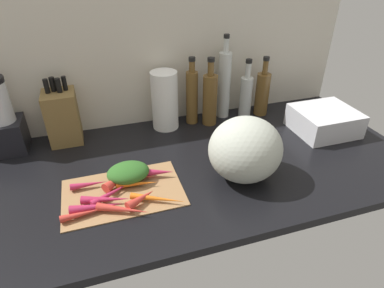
% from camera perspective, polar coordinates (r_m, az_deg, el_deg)
% --- Properties ---
extents(ground_plane, '(1.70, 0.80, 0.03)m').
position_cam_1_polar(ground_plane, '(1.23, -0.83, -3.78)').
color(ground_plane, black).
extents(wall_back, '(1.70, 0.03, 0.60)m').
position_cam_1_polar(wall_back, '(1.43, -5.63, 15.41)').
color(wall_back, beige).
rests_on(wall_back, ground_plane).
extents(cutting_board, '(0.38, 0.25, 0.01)m').
position_cam_1_polar(cutting_board, '(1.10, -11.93, -8.19)').
color(cutting_board, '#997047').
rests_on(cutting_board, ground_plane).
extents(carrot_0, '(0.13, 0.03, 0.02)m').
position_cam_1_polar(carrot_0, '(1.03, -18.50, -11.46)').
color(carrot_0, red).
rests_on(carrot_0, cutting_board).
extents(carrot_1, '(0.15, 0.06, 0.03)m').
position_cam_1_polar(carrot_1, '(1.06, -14.82, -9.34)').
color(carrot_1, '#B2264C').
rests_on(carrot_1, cutting_board).
extents(carrot_2, '(0.12, 0.03, 0.02)m').
position_cam_1_polar(carrot_2, '(1.14, -17.54, -6.73)').
color(carrot_2, '#B2264C').
rests_on(carrot_2, cutting_board).
extents(carrot_3, '(0.16, 0.10, 0.03)m').
position_cam_1_polar(carrot_3, '(1.01, -11.93, -11.11)').
color(carrot_3, red).
rests_on(carrot_3, cutting_board).
extents(carrot_4, '(0.10, 0.10, 0.04)m').
position_cam_1_polar(carrot_4, '(1.12, -13.03, -6.16)').
color(carrot_4, red).
rests_on(carrot_4, cutting_board).
extents(carrot_5, '(0.12, 0.06, 0.03)m').
position_cam_1_polar(carrot_5, '(1.14, -6.22, -4.93)').
color(carrot_5, '#B2264C').
rests_on(carrot_5, cutting_board).
extents(carrot_6, '(0.13, 0.09, 0.02)m').
position_cam_1_polar(carrot_6, '(1.08, -14.02, -8.41)').
color(carrot_6, '#B2264C').
rests_on(carrot_6, cutting_board).
extents(carrot_7, '(0.11, 0.08, 0.03)m').
position_cam_1_polar(carrot_7, '(1.04, -8.89, -9.38)').
color(carrot_7, red).
rests_on(carrot_7, cutting_board).
extents(carrot_8, '(0.17, 0.10, 0.02)m').
position_cam_1_polar(carrot_8, '(1.04, -5.98, -9.49)').
color(carrot_8, orange).
rests_on(carrot_8, cutting_board).
extents(carrot_9, '(0.14, 0.05, 0.02)m').
position_cam_1_polar(carrot_9, '(1.10, -9.51, -6.82)').
color(carrot_9, orange).
rests_on(carrot_9, cutting_board).
extents(carrot_10, '(0.16, 0.05, 0.03)m').
position_cam_1_polar(carrot_10, '(1.04, -16.34, -10.48)').
color(carrot_10, '#B2264C').
rests_on(carrot_10, cutting_board).
extents(carrot_11, '(0.14, 0.07, 0.02)m').
position_cam_1_polar(carrot_11, '(1.14, -9.72, -5.59)').
color(carrot_11, red).
rests_on(carrot_11, cutting_board).
extents(carrot_greens_pile, '(0.14, 0.11, 0.06)m').
position_cam_1_polar(carrot_greens_pile, '(1.13, -11.07, -4.89)').
color(carrot_greens_pile, '#2D6023').
rests_on(carrot_greens_pile, cutting_board).
extents(winter_squash, '(0.25, 0.24, 0.22)m').
position_cam_1_polar(winter_squash, '(1.10, 9.28, -0.95)').
color(winter_squash, '#B2B7A8').
rests_on(winter_squash, ground_plane).
extents(knife_block, '(0.12, 0.14, 0.27)m').
position_cam_1_polar(knife_block, '(1.40, -21.64, 4.55)').
color(knife_block, brown).
rests_on(knife_block, ground_plane).
extents(blender_appliance, '(0.13, 0.13, 0.30)m').
position_cam_1_polar(blender_appliance, '(1.42, -30.25, 3.46)').
color(blender_appliance, black).
rests_on(blender_appliance, ground_plane).
extents(paper_towel_roll, '(0.11, 0.11, 0.25)m').
position_cam_1_polar(paper_towel_roll, '(1.41, -4.78, 7.58)').
color(paper_towel_roll, white).
rests_on(paper_towel_roll, ground_plane).
extents(bottle_0, '(0.05, 0.05, 0.30)m').
position_cam_1_polar(bottle_0, '(1.44, -0.01, 8.37)').
color(bottle_0, brown).
rests_on(bottle_0, ground_plane).
extents(bottle_1, '(0.06, 0.06, 0.30)m').
position_cam_1_polar(bottle_1, '(1.44, 3.15, 7.96)').
color(bottle_1, brown).
rests_on(bottle_1, ground_plane).
extents(bottle_2, '(0.06, 0.06, 0.38)m').
position_cam_1_polar(bottle_2, '(1.50, 5.63, 10.38)').
color(bottle_2, silver).
rests_on(bottle_2, ground_plane).
extents(bottle_3, '(0.06, 0.06, 0.27)m').
position_cam_1_polar(bottle_3, '(1.53, 9.39, 8.47)').
color(bottle_3, silver).
rests_on(bottle_3, ground_plane).
extents(bottle_4, '(0.06, 0.06, 0.27)m').
position_cam_1_polar(bottle_4, '(1.56, 12.17, 8.75)').
color(bottle_4, brown).
rests_on(bottle_4, ground_plane).
extents(dish_rack, '(0.25, 0.22, 0.10)m').
position_cam_1_polar(dish_rack, '(1.51, 22.07, 3.79)').
color(dish_rack, silver).
rests_on(dish_rack, ground_plane).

